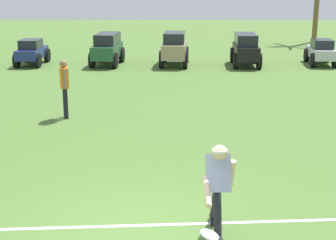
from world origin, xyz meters
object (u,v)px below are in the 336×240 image
frisbee_thrower (218,184)px  parked_car_slot_a (32,52)px  teammate_midfield (64,83)px  parked_car_slot_c (174,48)px  frisbee_in_flight (209,235)px  parked_car_slot_d (246,49)px  parked_car_slot_e (321,52)px  parked_car_slot_b (107,48)px

frisbee_thrower → parked_car_slot_a: bearing=114.8°
teammate_midfield → parked_car_slot_a: teammate_midfield is taller
teammate_midfield → parked_car_slot_c: bearing=72.4°
parked_car_slot_a → frisbee_in_flight: bearing=-66.8°
parked_car_slot_d → parked_car_slot_e: 3.29m
parked_car_slot_a → parked_car_slot_d: parked_car_slot_d is taller
frisbee_thrower → parked_car_slot_e: frisbee_thrower is taller
teammate_midfield → frisbee_thrower: bearing=-60.7°
frisbee_thrower → parked_car_slot_a: (-6.98, 15.10, -0.23)m
parked_car_slot_b → parked_car_slot_d: (5.91, -0.02, 0.00)m
frisbee_thrower → teammate_midfield: (-3.62, 6.44, 0.14)m
frisbee_in_flight → parked_car_slot_d: 16.19m
parked_car_slot_b → parked_car_slot_a: bearing=-178.5°
teammate_midfield → parked_car_slot_b: size_ratio=0.64×
parked_car_slot_e → parked_car_slot_d: bearing=-174.7°
frisbee_thrower → parked_car_slot_a: frisbee_thrower is taller
frisbee_thrower → parked_car_slot_a: 16.64m
frisbee_thrower → parked_car_slot_c: size_ratio=0.59×
teammate_midfield → parked_car_slot_d: bearing=56.4°
parked_car_slot_c → parked_car_slot_e: size_ratio=1.06×
parked_car_slot_b → parked_car_slot_d: bearing=-0.2°
parked_car_slot_a → frisbee_thrower: bearing=-65.2°
frisbee_in_flight → parked_car_slot_a: size_ratio=0.12×
teammate_midfield → parked_car_slot_d: 10.49m
frisbee_thrower → parked_car_slot_e: size_ratio=0.63×
parked_car_slot_b → parked_car_slot_e: 9.20m
frisbee_in_flight → parked_car_slot_e: parked_car_slot_e is taller
frisbee_in_flight → frisbee_thrower: bearing=79.8°
teammate_midfield → parked_car_slot_a: (-3.37, 8.66, -0.38)m
parked_car_slot_a → parked_car_slot_d: size_ratio=0.91×
frisbee_thrower → parked_car_slot_e: (5.46, 15.48, -0.23)m
frisbee_in_flight → parked_car_slot_c: (-0.70, 15.99, 0.29)m
parked_car_slot_a → parked_car_slot_c: 6.14m
parked_car_slot_a → parked_car_slot_e: (12.44, 0.38, 0.00)m
parked_car_slot_a → parked_car_slot_c: bearing=0.4°
parked_car_slot_c → parked_car_slot_e: 6.32m
teammate_midfield → parked_car_slot_c: (2.77, 8.70, -0.20)m
parked_car_slot_d → frisbee_thrower: bearing=-98.2°
frisbee_in_flight → parked_car_slot_e: 17.26m
parked_car_slot_c → frisbee_in_flight: bearing=-87.5°
teammate_midfield → parked_car_slot_c: 9.14m
frisbee_thrower → teammate_midfield: size_ratio=0.91×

